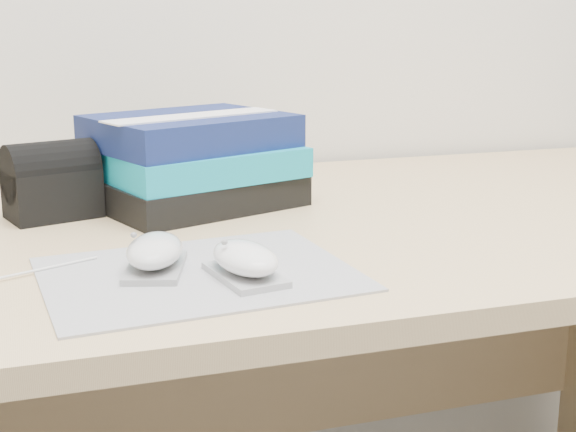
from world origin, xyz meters
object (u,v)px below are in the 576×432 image
object	(u,v)px
book_stack	(194,161)
desk	(288,353)
mouse_front	(245,261)
mouse_rear	(155,253)
pouch	(52,181)

from	to	relation	value
book_stack	desk	bearing A→B (deg)	-24.07
book_stack	mouse_front	bearing A→B (deg)	-93.05
mouse_rear	mouse_front	size ratio (longest dim) A/B	1.05
desk	mouse_rear	size ratio (longest dim) A/B	13.16
mouse_front	book_stack	distance (m)	0.37
mouse_rear	pouch	distance (m)	0.31
pouch	mouse_rear	bearing A→B (deg)	-71.78
mouse_rear	pouch	xyz separation A→B (m)	(-0.10, 0.30, 0.03)
desk	mouse_front	xyz separation A→B (m)	(-0.15, -0.31, 0.26)
mouse_rear	desk	bearing A→B (deg)	47.10
mouse_rear	book_stack	distance (m)	0.33
mouse_rear	book_stack	world-z (taller)	book_stack
desk	book_stack	size ratio (longest dim) A/B	4.80
mouse_front	book_stack	bearing A→B (deg)	86.95
mouse_rear	mouse_front	distance (m)	0.10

